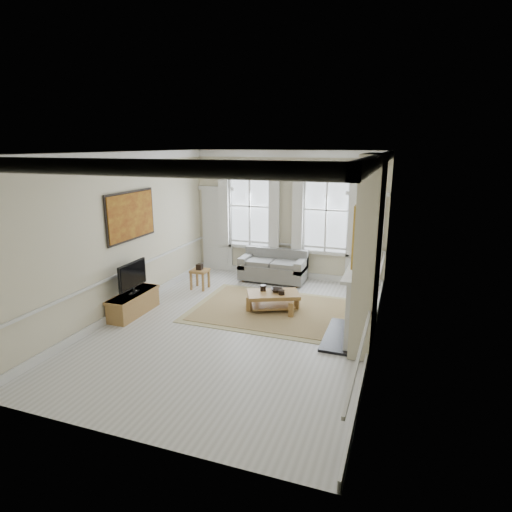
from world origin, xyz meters
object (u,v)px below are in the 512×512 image
at_px(side_table, 200,274).
at_px(tv_stand, 134,304).
at_px(sofa, 274,268).
at_px(coffee_table, 273,296).

bearing_deg(side_table, tv_stand, -106.27).
relative_size(side_table, tv_stand, 0.38).
xyz_separation_m(sofa, side_table, (-1.55, -1.27, 0.04)).
xyz_separation_m(side_table, coffee_table, (2.18, -0.80, -0.06)).
relative_size(sofa, tv_stand, 1.30).
distance_m(coffee_table, tv_stand, 3.00).
height_order(sofa, tv_stand, sofa).
height_order(sofa, side_table, sofa).
distance_m(side_table, coffee_table, 2.32).
relative_size(sofa, side_table, 3.44).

